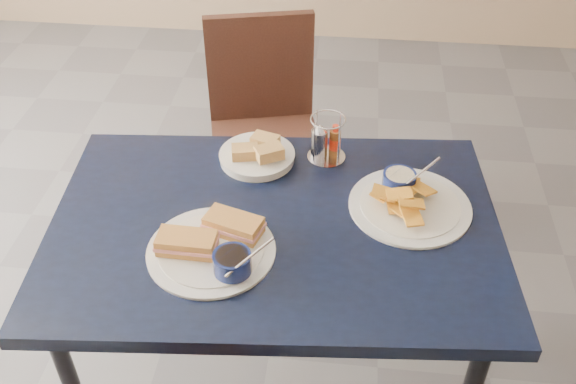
# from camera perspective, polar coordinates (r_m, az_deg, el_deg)

# --- Properties ---
(ground) EXTENTS (6.00, 6.00, 0.00)m
(ground) POSITION_cam_1_polar(r_m,az_deg,el_deg) (2.29, -1.74, -14.48)
(ground) COLOR #57565C
(ground) RESTS_ON ground
(dining_table) EXTENTS (1.21, 0.86, 0.75)m
(dining_table) POSITION_cam_1_polar(r_m,az_deg,el_deg) (1.69, -1.17, -4.49)
(dining_table) COLOR black
(dining_table) RESTS_ON ground
(chair_far) EXTENTS (0.49, 0.48, 0.87)m
(chair_far) POSITION_cam_1_polar(r_m,az_deg,el_deg) (2.51, -1.75, 6.84)
(chair_far) COLOR black
(chair_far) RESTS_ON ground
(sandwich_plate) EXTENTS (0.32, 0.31, 0.12)m
(sandwich_plate) POSITION_cam_1_polar(r_m,az_deg,el_deg) (1.55, -6.55, -4.72)
(sandwich_plate) COLOR white
(sandwich_plate) RESTS_ON dining_table
(plantain_plate) EXTENTS (0.32, 0.32, 0.12)m
(plantain_plate) POSITION_cam_1_polar(r_m,az_deg,el_deg) (1.71, 10.47, -0.55)
(plantain_plate) COLOR white
(plantain_plate) RESTS_ON dining_table
(bread_basket) EXTENTS (0.21, 0.21, 0.07)m
(bread_basket) POSITION_cam_1_polar(r_m,az_deg,el_deg) (1.83, -2.69, 3.35)
(bread_basket) COLOR white
(bread_basket) RESTS_ON dining_table
(condiment_caddy) EXTENTS (0.11, 0.11, 0.14)m
(condiment_caddy) POSITION_cam_1_polar(r_m,az_deg,el_deg) (1.83, 3.34, 4.52)
(condiment_caddy) COLOR silver
(condiment_caddy) RESTS_ON dining_table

